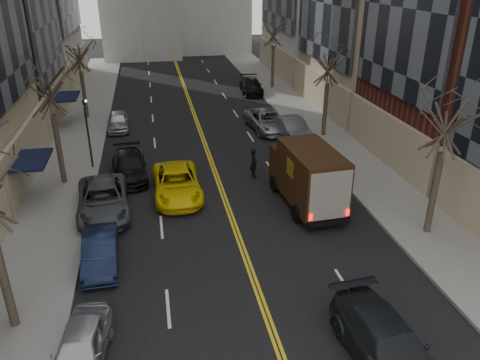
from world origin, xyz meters
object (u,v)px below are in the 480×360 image
object	(u,v)px
ups_truck	(307,176)
pedestrian	(254,163)
observer_sedan	(388,346)
taxi	(177,183)

from	to	relation	value
ups_truck	pedestrian	size ratio (longest dim) A/B	3.45
ups_truck	observer_sedan	distance (m)	11.03
observer_sedan	taxi	world-z (taller)	observer_sedan
ups_truck	taxi	xyz separation A→B (m)	(-6.58, 2.36, -0.91)
ups_truck	pedestrian	xyz separation A→B (m)	(-1.91, 4.05, -0.77)
pedestrian	observer_sedan	bearing A→B (deg)	-176.96
ups_truck	taxi	distance (m)	7.05
taxi	ups_truck	bearing A→B (deg)	-20.24
ups_truck	observer_sedan	world-z (taller)	ups_truck
taxi	pedestrian	distance (m)	4.97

